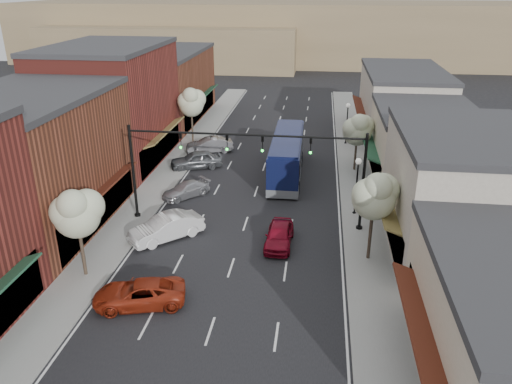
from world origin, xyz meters
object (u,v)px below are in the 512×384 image
(signal_mast_right, at_px, (328,166))
(red_hatchback, at_px, (279,235))
(parked_car_a, at_px, (139,294))
(tree_left_near, at_px, (77,212))
(lamp_post_far, at_px, (347,117))
(parked_car_d, at_px, (196,160))
(tree_right_far, at_px, (358,129))
(lamp_post_near, at_px, (357,177))
(coach_bus, at_px, (287,155))
(signal_mast_left, at_px, (165,159))
(parked_car_c, at_px, (186,190))
(tree_right_near, at_px, (375,195))
(parked_car_e, at_px, (210,145))
(tree_left_far, at_px, (191,102))
(parked_car_b, at_px, (166,228))

(signal_mast_right, xyz_separation_m, red_hatchback, (-2.97, -2.78, -3.90))
(signal_mast_right, relative_size, parked_car_a, 1.68)
(tree_left_near, relative_size, lamp_post_far, 1.28)
(parked_car_d, bearing_deg, tree_right_far, 71.61)
(lamp_post_near, bearing_deg, tree_right_far, 86.69)
(signal_mast_right, bearing_deg, lamp_post_far, 83.78)
(coach_bus, height_order, parked_car_d, coach_bus)
(tree_left_near, height_order, lamp_post_near, tree_left_near)
(signal_mast_left, bearing_deg, parked_car_a, -82.13)
(coach_bus, bearing_deg, tree_left_near, -120.33)
(red_hatchback, bearing_deg, parked_car_c, 140.70)
(tree_right_near, relative_size, lamp_post_far, 1.34)
(tree_left_near, bearing_deg, parked_car_c, 77.21)
(tree_right_far, distance_m, coach_bus, 6.72)
(lamp_post_far, xyz_separation_m, red_hatchback, (-5.15, -22.79, -2.28))
(signal_mast_right, xyz_separation_m, tree_left_near, (-13.87, -8.05, -0.40))
(parked_car_d, distance_m, parked_car_e, 4.71)
(lamp_post_near, bearing_deg, lamp_post_far, 90.00)
(parked_car_a, bearing_deg, lamp_post_near, 122.30)
(signal_mast_right, height_order, red_hatchback, signal_mast_right)
(signal_mast_left, height_order, parked_car_e, signal_mast_left)
(lamp_post_far, distance_m, parked_car_e, 14.63)
(signal_mast_left, distance_m, tree_left_far, 18.14)
(parked_car_a, bearing_deg, tree_left_near, -133.27)
(signal_mast_left, bearing_deg, tree_right_far, 40.54)
(red_hatchback, bearing_deg, lamp_post_far, 78.85)
(parked_car_d, height_order, parked_car_e, parked_car_d)
(tree_right_far, height_order, parked_car_e, tree_right_far)
(coach_bus, distance_m, parked_car_d, 8.51)
(signal_mast_right, height_order, coach_bus, signal_mast_right)
(tree_left_far, distance_m, parked_car_a, 28.78)
(tree_right_far, relative_size, lamp_post_far, 1.22)
(parked_car_c, bearing_deg, parked_car_a, -42.80)
(lamp_post_near, distance_m, red_hatchback, 7.73)
(parked_car_a, height_order, parked_car_e, parked_car_e)
(signal_mast_left, height_order, tree_right_far, signal_mast_left)
(tree_right_near, xyz_separation_m, parked_car_b, (-13.27, 1.19, -3.62))
(tree_right_near, relative_size, tree_left_near, 1.05)
(signal_mast_right, distance_m, parked_car_d, 16.52)
(tree_left_near, height_order, tree_left_far, tree_left_far)
(lamp_post_far, distance_m, coach_bus, 11.34)
(parked_car_d, bearing_deg, lamp_post_far, 100.53)
(tree_right_far, xyz_separation_m, parked_car_a, (-12.55, -22.23, -3.31))
(coach_bus, bearing_deg, parked_car_a, -107.89)
(tree_right_far, xyz_separation_m, lamp_post_far, (-0.55, 8.06, -0.99))
(signal_mast_left, relative_size, lamp_post_near, 1.85)
(parked_car_a, xyz_separation_m, parked_car_c, (-1.26, 14.52, -0.09))
(parked_car_a, distance_m, parked_car_b, 7.45)
(red_hatchback, relative_size, parked_car_c, 1.04)
(tree_left_far, height_order, parked_car_a, tree_left_far)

